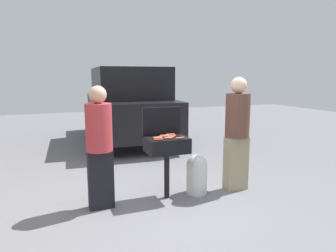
% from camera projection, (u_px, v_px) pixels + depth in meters
% --- Properties ---
extents(ground_plane, '(24.00, 24.00, 0.00)m').
position_uv_depth(ground_plane, '(167.00, 203.00, 4.39)').
color(ground_plane, slate).
extents(bbq_grill, '(0.60, 0.44, 0.92)m').
position_uv_depth(bbq_grill, '(167.00, 147.00, 4.45)').
color(bbq_grill, black).
rests_on(bbq_grill, ground).
extents(grill_lid_open, '(0.60, 0.05, 0.42)m').
position_uv_depth(grill_lid_open, '(162.00, 121.00, 4.59)').
color(grill_lid_open, black).
rests_on(grill_lid_open, bbq_grill).
extents(hot_dog_0, '(0.13, 0.04, 0.03)m').
position_uv_depth(hot_dog_0, '(169.00, 138.00, 4.36)').
color(hot_dog_0, '#B74C33').
rests_on(hot_dog_0, bbq_grill).
extents(hot_dog_1, '(0.13, 0.03, 0.03)m').
position_uv_depth(hot_dog_1, '(164.00, 135.00, 4.51)').
color(hot_dog_1, '#B74C33').
rests_on(hot_dog_1, bbq_grill).
extents(hot_dog_2, '(0.13, 0.03, 0.03)m').
position_uv_depth(hot_dog_2, '(171.00, 135.00, 4.51)').
color(hot_dog_2, '#AD4228').
rests_on(hot_dog_2, bbq_grill).
extents(hot_dog_3, '(0.13, 0.03, 0.03)m').
position_uv_depth(hot_dog_3, '(158.00, 137.00, 4.36)').
color(hot_dog_3, '#C6593D').
rests_on(hot_dog_3, bbq_grill).
extents(hot_dog_4, '(0.13, 0.03, 0.03)m').
position_uv_depth(hot_dog_4, '(165.00, 136.00, 4.44)').
color(hot_dog_4, '#C6593D').
rests_on(hot_dog_4, bbq_grill).
extents(hot_dog_5, '(0.13, 0.04, 0.03)m').
position_uv_depth(hot_dog_5, '(158.00, 138.00, 4.32)').
color(hot_dog_5, '#C6593D').
rests_on(hot_dog_5, bbq_grill).
extents(hot_dog_6, '(0.13, 0.04, 0.03)m').
position_uv_depth(hot_dog_6, '(159.00, 140.00, 4.22)').
color(hot_dog_6, '#AD4228').
rests_on(hot_dog_6, bbq_grill).
extents(hot_dog_7, '(0.13, 0.04, 0.03)m').
position_uv_depth(hot_dog_7, '(168.00, 138.00, 4.31)').
color(hot_dog_7, '#B74C33').
rests_on(hot_dog_7, bbq_grill).
extents(hot_dog_8, '(0.13, 0.04, 0.03)m').
position_uv_depth(hot_dog_8, '(171.00, 136.00, 4.43)').
color(hot_dog_8, '#B74C33').
rests_on(hot_dog_8, bbq_grill).
extents(hot_dog_9, '(0.13, 0.04, 0.03)m').
position_uv_depth(hot_dog_9, '(170.00, 134.00, 4.59)').
color(hot_dog_9, '#AD4228').
rests_on(hot_dog_9, bbq_grill).
extents(hot_dog_10, '(0.13, 0.03, 0.03)m').
position_uv_depth(hot_dog_10, '(180.00, 138.00, 4.32)').
color(hot_dog_10, '#B74C33').
rests_on(hot_dog_10, bbq_grill).
extents(propane_tank, '(0.32, 0.32, 0.62)m').
position_uv_depth(propane_tank, '(197.00, 173.00, 4.69)').
color(propane_tank, silver).
rests_on(propane_tank, ground).
extents(person_left, '(0.35, 0.35, 1.68)m').
position_uv_depth(person_left, '(99.00, 143.00, 4.09)').
color(person_left, black).
rests_on(person_left, ground).
extents(person_right, '(0.38, 0.38, 1.79)m').
position_uv_depth(person_right, '(237.00, 130.00, 4.77)').
color(person_right, gray).
rests_on(person_right, ground).
extents(parked_minivan, '(2.22, 4.49, 2.02)m').
position_uv_depth(parked_minivan, '(128.00, 104.00, 8.48)').
color(parked_minivan, black).
rests_on(parked_minivan, ground).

